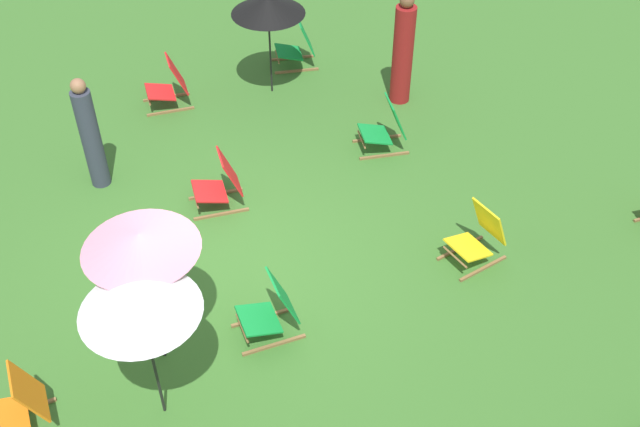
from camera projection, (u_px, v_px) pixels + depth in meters
ground_plane at (233, 269)px, 9.56m from camera, size 40.00×40.00×0.00m
deckchair_2 at (385, 127)px, 11.20m from camera, size 0.63×0.84×0.83m
deckchair_3 at (297, 46)px, 12.98m from camera, size 0.64×0.85×0.83m
deckchair_4 at (478, 237)px, 9.46m from camera, size 0.59×0.83×0.83m
deckchair_5 at (220, 184)px, 10.23m from camera, size 0.57×0.82×0.83m
deckchair_6 at (18, 407)px, 7.62m from camera, size 0.49×0.76×0.83m
deckchair_7 at (271, 310)px, 8.57m from camera, size 0.51×0.78×0.83m
deckchair_8 at (169, 85)px, 12.06m from camera, size 0.56×0.81×0.83m
umbrella_0 at (140, 242)px, 7.37m from camera, size 1.18×1.18×1.89m
umbrella_1 at (268, 5)px, 11.59m from camera, size 1.15×1.15×1.67m
umbrella_2 at (139, 303)px, 6.88m from camera, size 1.15×1.15×1.83m
person_0 at (403, 52)px, 11.84m from camera, size 0.46×0.46×1.85m
person_1 at (90, 136)px, 10.29m from camera, size 0.37×0.37×1.71m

